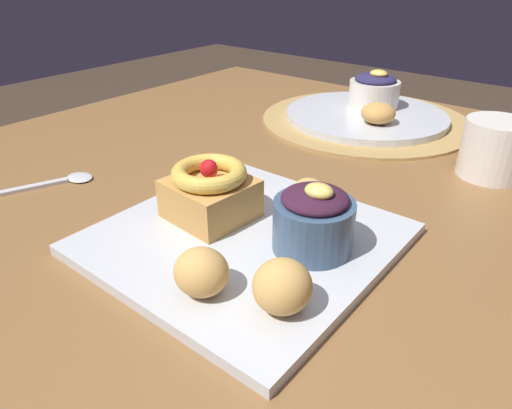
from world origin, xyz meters
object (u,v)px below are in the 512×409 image
fritter_back (282,286)px  spoon (59,182)px  back_pastry (378,113)px  fritter_front (201,272)px  front_plate (244,239)px  fritter_middle (309,192)px  cake_slice (210,191)px  berry_ramekin (314,220)px  back_plate (366,115)px  coffee_mug (494,149)px  back_ramekin (374,90)px

fritter_back → spoon: (-0.40, 0.03, -0.03)m
back_pastry → fritter_front: bearing=-80.9°
front_plate → fritter_middle: (0.02, 0.10, 0.02)m
fritter_back → cake_slice: bearing=153.8°
berry_ramekin → back_plate: 0.47m
fritter_back → coffee_mug: coffee_mug is taller
fritter_back → back_plate: size_ratio=0.17×
back_plate → spoon: bearing=-111.8°
back_ramekin → back_pastry: (0.05, -0.09, -0.01)m
berry_ramekin → back_pastry: berry_ramekin is taller
cake_slice → back_ramekin: (-0.05, 0.50, 0.00)m
fritter_middle → cake_slice: bearing=-128.2°
back_ramekin → spoon: bearing=-109.5°
cake_slice → berry_ramekin: size_ratio=1.15×
fritter_middle → back_pastry: (-0.07, 0.32, 0.01)m
fritter_front → coffee_mug: coffee_mug is taller
front_plate → fritter_front: fritter_front is taller
coffee_mug → fritter_front: bearing=-105.3°
back_pastry → coffee_mug: bearing=-17.7°
fritter_back → back_plate: fritter_back is taller
fritter_middle → coffee_mug: (0.14, 0.26, 0.01)m
fritter_middle → back_plate: 0.38m
berry_ramekin → fritter_middle: bearing=125.7°
front_plate → fritter_front: size_ratio=5.80×
fritter_front → back_plate: bearing=102.7°
fritter_middle → back_pastry: 0.33m
cake_slice → fritter_middle: bearing=51.8°
front_plate → fritter_back: size_ratio=5.62×
berry_ramekin → back_ramekin: 0.51m
fritter_front → back_plate: fritter_front is taller
berry_ramekin → spoon: 0.38m
fritter_middle → back_ramekin: 0.43m
back_ramekin → coffee_mug: bearing=-30.6°
fritter_middle → fritter_back: fritter_back is taller
fritter_back → spoon: size_ratio=0.42×
spoon → fritter_front: bearing=-78.0°
coffee_mug → berry_ramekin: bearing=-104.5°
fritter_middle → coffee_mug: bearing=61.4°
fritter_middle → spoon: (-0.31, -0.14, -0.03)m
berry_ramekin → coffee_mug: (0.09, 0.33, -0.01)m
fritter_middle → spoon: size_ratio=0.34×
berry_ramekin → spoon: bearing=-169.5°
fritter_back → front_plate: bearing=145.0°
berry_ramekin → back_plate: (-0.16, 0.44, -0.03)m
fritter_front → coffee_mug: 0.47m
front_plate → spoon: front_plate is taller
fritter_front → back_ramekin: (-0.13, 0.60, 0.01)m
front_plate → spoon: (-0.30, -0.04, -0.00)m
spoon → back_pastry: bearing=-6.9°
spoon → front_plate: bearing=-60.3°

